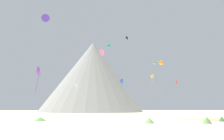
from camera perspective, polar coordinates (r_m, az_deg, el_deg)
ground_plane at (r=33.85m, az=10.14°, el=-15.06°), size 400.00×400.00×0.00m
dune_foreground_left at (r=49.92m, az=23.23°, el=-13.04°), size 21.41×20.89×3.46m
bush_near_right at (r=35.20m, az=26.07°, el=-13.08°), size 1.99×1.99×1.10m
bush_mid_center at (r=52.66m, az=20.47°, el=-12.60°), size 2.16×2.16×0.89m
bush_ridge_crest at (r=40.88m, az=-20.32°, el=-13.31°), size 3.54×3.54×0.77m
bush_near_left at (r=32.99m, az=10.85°, el=-14.30°), size 2.30×2.30×0.97m
bush_low_patch at (r=41.92m, az=29.50°, el=-12.37°), size 1.52×1.52×0.97m
bush_scatter_east at (r=44.91m, az=24.19°, el=-12.76°), size 2.72×2.72×0.81m
rock_massif at (r=131.51m, az=-5.89°, el=-2.88°), size 71.19×71.19×47.50m
kite_pink_mid at (r=65.71m, az=-3.02°, el=5.11°), size 2.12×1.68×5.79m
kite_lime_mid at (r=84.60m, az=12.16°, el=2.10°), size 1.04×1.02×0.92m
kite_white_low at (r=78.02m, az=-10.40°, el=-4.28°), size 1.15×1.15×2.54m
kite_yellow_low at (r=70.07m, az=11.76°, el=-1.75°), size 1.22×1.22×2.76m
kite_violet_low at (r=53.40m, az=-20.64°, el=-0.39°), size 0.92×2.41×6.83m
kite_indigo_high at (r=65.69m, az=-18.91°, el=14.22°), size 2.53×0.80×2.50m
kite_blue_mid at (r=93.01m, az=2.93°, el=-3.30°), size 1.95×1.76×6.43m
kite_orange_mid at (r=65.41m, az=14.19°, el=2.10°), size 1.49×1.50×1.13m
kite_green_low at (r=92.40m, az=14.43°, el=-6.08°), size 0.16×0.66×0.91m
kite_cyan_low at (r=80.00m, az=4.33°, el=-4.06°), size 0.56×0.63×3.37m
kite_teal_high at (r=85.46m, az=-0.95°, el=7.06°), size 1.44×1.44×4.07m
kite_red_low at (r=80.02m, az=18.41°, el=-3.39°), size 0.76×0.55×1.47m
kite_black_high at (r=72.33m, az=4.31°, el=9.39°), size 1.32×1.13×1.31m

